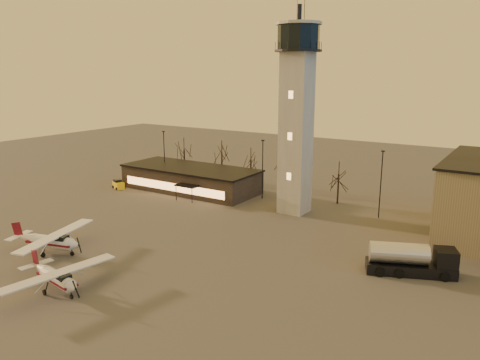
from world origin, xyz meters
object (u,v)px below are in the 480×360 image
(terminal, at_px, (191,179))
(service_cart, at_px, (118,185))
(cessna_rear, at_px, (54,244))
(fuel_truck, at_px, (410,262))
(cessna_front, at_px, (59,281))
(control_tower, at_px, (297,106))

(terminal, height_order, service_cart, terminal)
(cessna_rear, xyz_separation_m, fuel_truck, (37.16, 17.06, 0.16))
(terminal, distance_m, service_cart, 13.73)
(cessna_front, relative_size, fuel_truck, 1.23)
(cessna_front, height_order, service_cart, cessna_front)
(service_cart, bearing_deg, cessna_rear, -34.36)
(cessna_front, distance_m, service_cart, 42.14)
(cessna_rear, relative_size, service_cart, 4.22)
(control_tower, distance_m, fuel_truck, 29.10)
(fuel_truck, bearing_deg, cessna_front, -162.75)
(terminal, relative_size, service_cart, 8.54)
(control_tower, relative_size, fuel_truck, 3.43)
(service_cart, bearing_deg, cessna_front, -28.58)
(control_tower, bearing_deg, terminal, 174.85)
(fuel_truck, bearing_deg, terminal, 137.38)
(control_tower, relative_size, cessna_front, 2.79)
(cessna_front, bearing_deg, service_cart, 138.00)
(terminal, bearing_deg, cessna_front, -69.43)
(cessna_front, bearing_deg, terminal, 119.26)
(fuel_truck, bearing_deg, service_cart, 147.95)
(cessna_front, relative_size, cessna_rear, 0.93)
(cessna_rear, bearing_deg, fuel_truck, 9.12)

